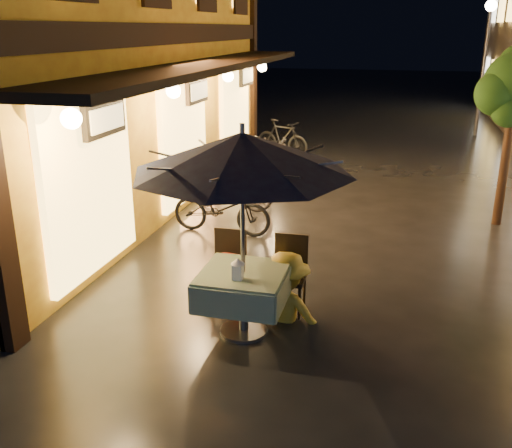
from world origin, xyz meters
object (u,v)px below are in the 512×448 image
(cafe_table, at_px, (243,287))
(patio_umbrella, at_px, (242,153))
(person_yellow, at_px, (286,255))
(person_orange, at_px, (226,254))
(bicycle_0, at_px, (221,207))
(table_lantern, at_px, (238,268))

(cafe_table, relative_size, patio_umbrella, 0.40)
(person_yellow, bearing_deg, person_orange, 4.80)
(patio_umbrella, distance_m, person_yellow, 1.48)
(person_orange, xyz_separation_m, bicycle_0, (-0.91, 2.70, -0.29))
(cafe_table, relative_size, person_orange, 0.66)
(patio_umbrella, distance_m, table_lantern, 1.25)
(cafe_table, height_order, person_orange, person_orange)
(person_orange, bearing_deg, table_lantern, 108.46)
(patio_umbrella, bearing_deg, table_lantern, -90.00)
(cafe_table, xyz_separation_m, patio_umbrella, (0.00, 0.00, 1.56))
(patio_umbrella, distance_m, bicycle_0, 3.86)
(table_lantern, relative_size, person_yellow, 0.15)
(patio_umbrella, bearing_deg, bicycle_0, 111.63)
(cafe_table, bearing_deg, patio_umbrella, 36.87)
(cafe_table, height_order, person_yellow, person_yellow)
(table_lantern, height_order, bicycle_0, table_lantern)
(person_orange, distance_m, bicycle_0, 2.86)
(bicycle_0, bearing_deg, person_yellow, -144.93)
(table_lantern, xyz_separation_m, person_orange, (-0.37, 0.75, -0.17))
(bicycle_0, bearing_deg, person_orange, -157.98)
(table_lantern, height_order, person_orange, person_orange)
(cafe_table, relative_size, person_yellow, 0.60)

